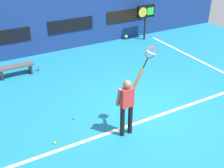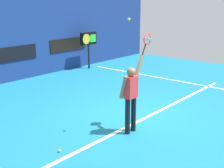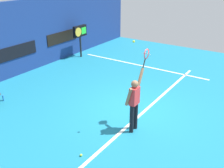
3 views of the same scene
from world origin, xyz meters
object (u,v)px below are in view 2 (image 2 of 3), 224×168
spare_ball (60,151)px  tennis_ball (129,19)px  tennis_racket (147,40)px  tennis_player (131,94)px  scoreboard_clock (89,40)px

spare_ball → tennis_ball: bearing=-14.5°
tennis_ball → spare_ball: size_ratio=1.00×
tennis_racket → tennis_player: bearing=179.6°
tennis_ball → scoreboard_clock: size_ratio=0.04×
tennis_racket → spare_ball: (-2.54, 0.55, -2.26)m
tennis_player → tennis_ball: (-0.04, 0.06, 1.83)m
tennis_player → tennis_ball: 1.83m
scoreboard_clock → tennis_player: bearing=-128.2°
tennis_player → spare_ball: tennis_player is taller
tennis_racket → spare_ball: 3.44m
tennis_ball → spare_ball: bearing=165.5°
scoreboard_clock → tennis_racket: bearing=-124.4°
tennis_player → tennis_racket: (0.64, -0.00, 1.29)m
tennis_player → scoreboard_clock: size_ratio=1.10×
tennis_player → scoreboard_clock: bearing=51.8°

